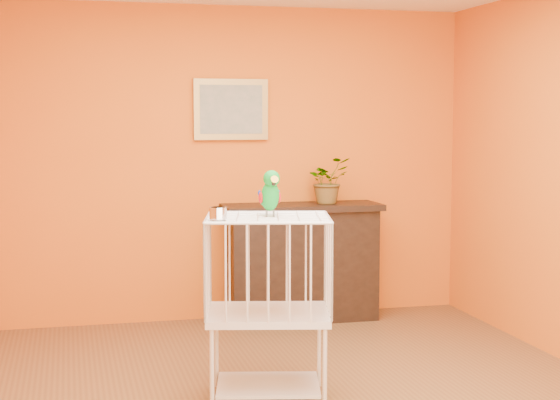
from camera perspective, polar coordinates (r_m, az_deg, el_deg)
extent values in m
plane|color=#D46114|center=(7.15, -3.30, 2.42)|extent=(4.00, 0.00, 4.00)
plane|color=#D46114|center=(2.86, 13.60, -2.50)|extent=(4.00, 0.00, 4.00)
cube|color=black|center=(7.15, 1.45, -4.35)|extent=(1.23, 0.41, 0.92)
cube|color=black|center=(7.08, 1.46, -0.48)|extent=(1.31, 0.47, 0.05)
cube|color=black|center=(6.97, 1.85, -4.61)|extent=(0.86, 0.02, 0.46)
cube|color=maroon|center=(7.06, -0.45, -5.33)|extent=(0.05, 0.18, 0.29)
cube|color=#364A25|center=(7.08, 0.19, -5.30)|extent=(0.05, 0.18, 0.29)
cube|color=maroon|center=(7.10, 0.92, -5.26)|extent=(0.05, 0.18, 0.29)
cube|color=#364A25|center=(7.12, 1.71, -5.22)|extent=(0.05, 0.18, 0.29)
cube|color=maroon|center=(7.15, 2.51, -5.18)|extent=(0.05, 0.18, 0.29)
imported|color=#26722D|center=(7.15, 3.14, 0.98)|extent=(0.45, 0.48, 0.30)
cube|color=#A37E3A|center=(7.11, -3.28, 6.03)|extent=(0.62, 0.03, 0.50)
cube|color=gray|center=(7.09, -3.26, 6.03)|extent=(0.52, 0.01, 0.40)
cube|color=beige|center=(5.26, -0.79, -12.19)|extent=(0.70, 0.59, 0.02)
cube|color=beige|center=(5.15, -0.80, -7.63)|extent=(0.82, 0.69, 0.04)
cube|color=beige|center=(5.04, -0.81, -1.17)|extent=(0.82, 0.69, 0.01)
cylinder|color=beige|center=(4.98, -4.55, -11.30)|extent=(0.03, 0.03, 0.50)
cylinder|color=beige|center=(4.99, 3.00, -11.28)|extent=(0.03, 0.03, 0.50)
cylinder|color=beige|center=(5.46, -4.25, -9.79)|extent=(0.03, 0.03, 0.50)
cylinder|color=beige|center=(5.46, 2.61, -9.77)|extent=(0.03, 0.03, 0.50)
cylinder|color=silver|center=(4.87, -4.14, -0.89)|extent=(0.10, 0.10, 0.07)
cylinder|color=#59544C|center=(5.04, -0.90, -0.92)|extent=(0.01, 0.01, 0.04)
cylinder|color=#59544C|center=(5.06, -0.42, -0.90)|extent=(0.01, 0.01, 0.04)
ellipsoid|color=#0B9025|center=(5.04, -0.66, 0.26)|extent=(0.11, 0.16, 0.20)
ellipsoid|color=#0B9025|center=(5.00, -0.57, 1.44)|extent=(0.10, 0.11, 0.10)
cone|color=orange|center=(4.96, -0.42, 1.28)|extent=(0.05, 0.07, 0.06)
cone|color=black|center=(4.97, -0.46, 1.09)|extent=(0.03, 0.03, 0.03)
sphere|color=black|center=(4.97, -0.89, 1.54)|extent=(0.01, 0.01, 0.01)
sphere|color=black|center=(4.99, -0.14, 1.56)|extent=(0.01, 0.01, 0.01)
ellipsoid|color=#A50C0C|center=(5.03, -1.29, 0.16)|extent=(0.03, 0.06, 0.07)
ellipsoid|color=navy|center=(5.06, -0.09, 0.19)|extent=(0.03, 0.06, 0.07)
cone|color=#0B9025|center=(5.11, -0.86, -0.41)|extent=(0.07, 0.14, 0.11)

